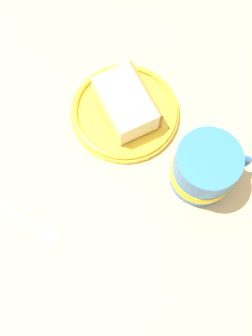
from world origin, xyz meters
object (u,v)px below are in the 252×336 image
Objects in this scene: cake_slice at (126,104)px; teaspoon at (38,228)px; small_plate at (125,111)px; tea_mug at (205,169)px.

teaspoon is (24.32, 4.17, -3.24)cm from cake_slice.
cake_slice is (-0.25, 0.09, 2.63)cm from small_plate.
tea_mug reaches higher than teaspoon.
cake_slice is at bearing -90.31° from tea_mug.
small_plate is 2.64cm from cake_slice.
teaspoon is (24.06, 4.26, -0.61)cm from small_plate.
tea_mug is at bearing 90.53° from small_plate.
tea_mug is 0.84× the size of teaspoon.
cake_slice is 17.06cm from tea_mug.
teaspoon is at bearing -27.97° from tea_mug.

